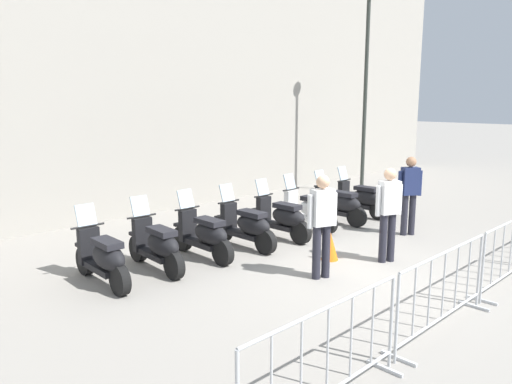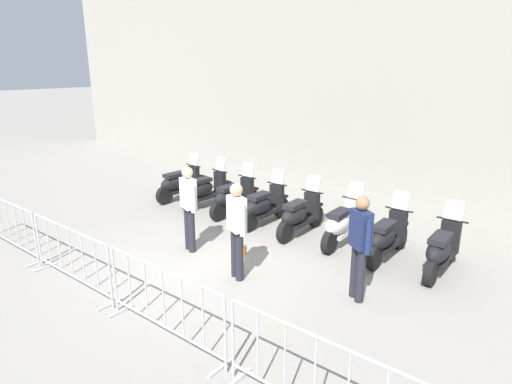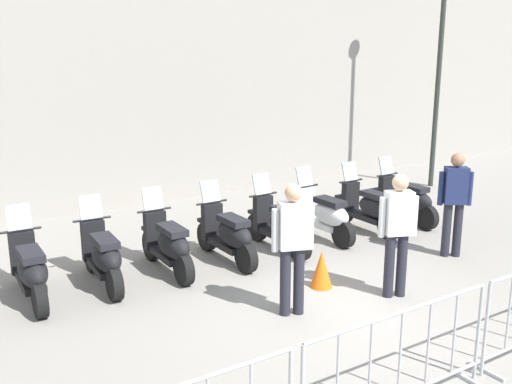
% 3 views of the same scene
% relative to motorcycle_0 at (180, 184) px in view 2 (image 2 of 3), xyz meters
% --- Properties ---
extents(ground_plane, '(120.00, 120.00, 0.00)m').
position_rel_motorcycle_0_xyz_m(ground_plane, '(3.73, -2.24, -0.45)').
color(ground_plane, gray).
extents(motorcycle_0, '(0.56, 1.73, 1.24)m').
position_rel_motorcycle_0_xyz_m(motorcycle_0, '(0.00, 0.00, 0.00)').
color(motorcycle_0, black).
rests_on(motorcycle_0, ground).
extents(motorcycle_1, '(0.56, 1.72, 1.24)m').
position_rel_motorcycle_0_xyz_m(motorcycle_1, '(0.99, 0.09, 0.00)').
color(motorcycle_1, black).
rests_on(motorcycle_1, ground).
extents(motorcycle_2, '(0.56, 1.73, 1.24)m').
position_rel_motorcycle_0_xyz_m(motorcycle_2, '(2.00, 0.15, 0.00)').
color(motorcycle_2, black).
rests_on(motorcycle_2, ground).
extents(motorcycle_3, '(0.58, 1.73, 1.24)m').
position_rel_motorcycle_0_xyz_m(motorcycle_3, '(3.00, 0.18, 0.00)').
color(motorcycle_3, black).
rests_on(motorcycle_3, ground).
extents(motorcycle_4, '(0.58, 1.73, 1.24)m').
position_rel_motorcycle_0_xyz_m(motorcycle_4, '(4.00, 0.25, 0.00)').
color(motorcycle_4, black).
rests_on(motorcycle_4, ground).
extents(motorcycle_5, '(0.59, 1.72, 1.24)m').
position_rel_motorcycle_0_xyz_m(motorcycle_5, '(4.99, 0.43, 0.00)').
color(motorcycle_5, black).
rests_on(motorcycle_5, ground).
extents(motorcycle_6, '(0.57, 1.73, 1.24)m').
position_rel_motorcycle_0_xyz_m(motorcycle_6, '(5.99, 0.42, 0.00)').
color(motorcycle_6, black).
rests_on(motorcycle_6, ground).
extents(motorcycle_7, '(0.59, 1.72, 1.24)m').
position_rel_motorcycle_0_xyz_m(motorcycle_7, '(6.98, 0.55, 0.00)').
color(motorcycle_7, black).
rests_on(motorcycle_7, ground).
extents(barrier_segment_0, '(2.28, 0.63, 1.07)m').
position_rel_motorcycle_0_xyz_m(barrier_segment_0, '(0.36, -4.46, 0.07)').
color(barrier_segment_0, '#B2B5B7').
rests_on(barrier_segment_0, ground).
extents(barrier_segment_1, '(2.28, 0.63, 1.07)m').
position_rel_motorcycle_0_xyz_m(barrier_segment_1, '(2.72, -4.24, 0.07)').
color(barrier_segment_1, '#B2B5B7').
rests_on(barrier_segment_1, ground).
extents(barrier_segment_2, '(2.28, 0.63, 1.07)m').
position_rel_motorcycle_0_xyz_m(barrier_segment_2, '(5.08, -4.02, 0.07)').
color(barrier_segment_2, '#B2B5B7').
rests_on(barrier_segment_2, ground).
extents(barrier_segment_3, '(2.28, 0.63, 1.07)m').
position_rel_motorcycle_0_xyz_m(barrier_segment_3, '(7.44, -3.80, 0.07)').
color(barrier_segment_3, '#B2B5B7').
rests_on(barrier_segment_3, ground).
extents(officer_near_row_end, '(0.49, 0.37, 1.73)m').
position_rel_motorcycle_0_xyz_m(officer_near_row_end, '(6.39, -1.26, 0.53)').
color(officer_near_row_end, '#23232D').
rests_on(officer_near_row_end, ground).
extents(officer_mid_plaza, '(0.53, 0.30, 1.73)m').
position_rel_motorcycle_0_xyz_m(officer_mid_plaza, '(2.94, -1.93, 0.53)').
color(officer_mid_plaza, '#23232D').
rests_on(officer_mid_plaza, ground).
extents(officer_by_barriers, '(0.53, 0.32, 1.73)m').
position_rel_motorcycle_0_xyz_m(officer_by_barriers, '(4.49, -2.09, 0.53)').
color(officer_by_barriers, '#23232D').
rests_on(officer_by_barriers, ground).
extents(traffic_cone, '(0.32, 0.32, 0.55)m').
position_rel_motorcycle_0_xyz_m(traffic_cone, '(3.76, -1.37, -0.18)').
color(traffic_cone, orange).
rests_on(traffic_cone, ground).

